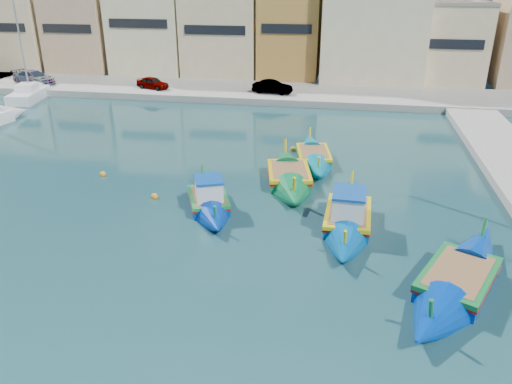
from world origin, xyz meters
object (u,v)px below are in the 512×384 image
(yacht_north, at_px, (35,92))
(luzzu_green, at_px, (289,177))
(luzzu_blue_south, at_px, (457,282))
(luzzu_turquoise_cabin, at_px, (348,218))
(luzzu_blue_cabin, at_px, (209,201))
(luzzu_cyan_mid, at_px, (313,157))

(yacht_north, bearing_deg, luzzu_green, -32.83)
(luzzu_blue_south, bearing_deg, luzzu_turquoise_cabin, 132.16)
(luzzu_turquoise_cabin, height_order, luzzu_blue_cabin, luzzu_turquoise_cabin)
(yacht_north, bearing_deg, luzzu_blue_cabin, -42.55)
(luzzu_turquoise_cabin, xyz_separation_m, yacht_north, (-29.68, 21.68, 0.05))
(luzzu_blue_south, bearing_deg, luzzu_cyan_mid, 116.02)
(luzzu_turquoise_cabin, relative_size, luzzu_cyan_mid, 1.11)
(luzzu_turquoise_cabin, distance_m, yacht_north, 36.75)
(luzzu_blue_south, xyz_separation_m, yacht_north, (-33.73, 26.15, 0.11))
(luzzu_blue_cabin, distance_m, luzzu_blue_south, 12.07)
(luzzu_blue_south, bearing_deg, luzzu_blue_cabin, 154.53)
(luzzu_cyan_mid, height_order, luzzu_green, luzzu_green)
(luzzu_green, bearing_deg, luzzu_turquoise_cabin, -54.66)
(luzzu_green, xyz_separation_m, luzzu_blue_south, (7.36, -9.13, -0.00))
(luzzu_blue_south, height_order, yacht_north, yacht_north)
(luzzu_green, bearing_deg, luzzu_blue_cabin, -131.95)
(luzzu_turquoise_cabin, bearing_deg, luzzu_blue_south, -47.84)
(luzzu_turquoise_cabin, relative_size, luzzu_blue_south, 0.97)
(luzzu_cyan_mid, distance_m, yacht_north, 30.52)
(luzzu_turquoise_cabin, xyz_separation_m, luzzu_green, (-3.30, 4.66, -0.06))
(luzzu_blue_south, bearing_deg, yacht_north, 142.21)
(luzzu_green, relative_size, luzzu_blue_south, 0.93)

